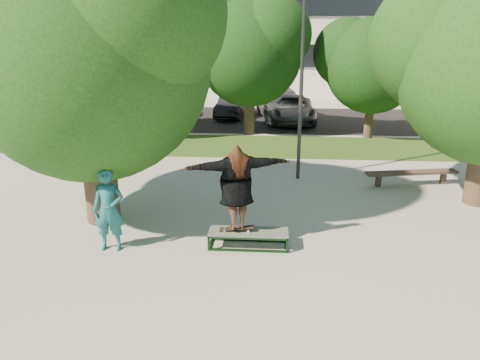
# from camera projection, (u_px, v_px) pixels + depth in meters

# --- Properties ---
(ground) EXTENTS (120.00, 120.00, 0.00)m
(ground) POSITION_uv_depth(u_px,v_px,m) (265.00, 241.00, 10.96)
(ground) COLOR gray
(ground) RESTS_ON ground
(grass_strip) EXTENTS (30.00, 4.00, 0.02)m
(grass_strip) POSITION_uv_depth(u_px,v_px,m) (293.00, 146.00, 19.91)
(grass_strip) COLOR #204313
(grass_strip) RESTS_ON ground
(asphalt_strip) EXTENTS (40.00, 8.00, 0.01)m
(asphalt_strip) POSITION_uv_depth(u_px,v_px,m) (271.00, 119.00, 26.16)
(asphalt_strip) COLOR black
(asphalt_strip) RESTS_ON ground
(tree_left) EXTENTS (6.96, 5.95, 7.12)m
(tree_left) POSITION_uv_depth(u_px,v_px,m) (85.00, 44.00, 10.94)
(tree_left) COLOR #38281E
(tree_left) RESTS_ON ground
(bg_tree_left) EXTENTS (5.28, 4.51, 5.77)m
(bg_tree_left) POSITION_uv_depth(u_px,v_px,m) (124.00, 54.00, 20.79)
(bg_tree_left) COLOR #38281E
(bg_tree_left) RESTS_ON ground
(bg_tree_mid) EXTENTS (5.76, 4.92, 6.24)m
(bg_tree_mid) POSITION_uv_depth(u_px,v_px,m) (248.00, 47.00, 21.29)
(bg_tree_mid) COLOR #38281E
(bg_tree_mid) RESTS_ON ground
(bg_tree_right) EXTENTS (5.04, 4.31, 5.43)m
(bg_tree_right) POSITION_uv_depth(u_px,v_px,m) (372.00, 60.00, 20.59)
(bg_tree_right) COLOR #38281E
(bg_tree_right) RESTS_ON ground
(lamppost) EXTENTS (0.25, 0.15, 6.11)m
(lamppost) POSITION_uv_depth(u_px,v_px,m) (301.00, 83.00, 14.68)
(lamppost) COLOR #2D2D30
(lamppost) RESTS_ON ground
(grind_box) EXTENTS (1.80, 0.60, 0.38)m
(grind_box) POSITION_uv_depth(u_px,v_px,m) (248.00, 239.00, 10.65)
(grind_box) COLOR black
(grind_box) RESTS_ON ground
(skater_rig) EXTENTS (2.46, 1.38, 2.01)m
(skater_rig) POSITION_uv_depth(u_px,v_px,m) (236.00, 187.00, 10.29)
(skater_rig) COLOR white
(skater_rig) RESTS_ON grind_box
(bystander) EXTENTS (0.72, 0.49, 1.90)m
(bystander) POSITION_uv_depth(u_px,v_px,m) (109.00, 210.00, 10.28)
(bystander) COLOR #195D5F
(bystander) RESTS_ON ground
(bench) EXTENTS (2.99, 0.95, 0.46)m
(bench) POSITION_uv_depth(u_px,v_px,m) (412.00, 174.00, 14.85)
(bench) COLOR #453529
(bench) RESTS_ON ground
(car_silver_a) EXTENTS (1.92, 4.59, 1.55)m
(car_silver_a) POSITION_uv_depth(u_px,v_px,m) (166.00, 105.00, 26.15)
(car_silver_a) COLOR #9F9FA3
(car_silver_a) RESTS_ON asphalt_strip
(car_dark) EXTENTS (1.80, 4.07, 1.30)m
(car_dark) POSITION_uv_depth(u_px,v_px,m) (232.00, 106.00, 26.59)
(car_dark) COLOR black
(car_dark) RESTS_ON asphalt_strip
(car_grey) EXTENTS (2.40, 5.07, 1.40)m
(car_grey) POSITION_uv_depth(u_px,v_px,m) (292.00, 109.00, 25.19)
(car_grey) COLOR #545358
(car_grey) RESTS_ON asphalt_strip
(car_silver_b) EXTENTS (3.25, 5.95, 1.63)m
(car_silver_b) POSITION_uv_depth(u_px,v_px,m) (281.00, 104.00, 26.04)
(car_silver_b) COLOR #B9B8BD
(car_silver_b) RESTS_ON asphalt_strip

